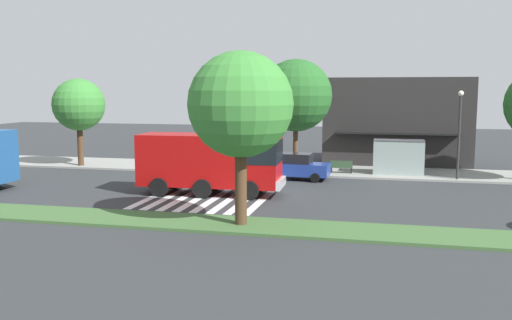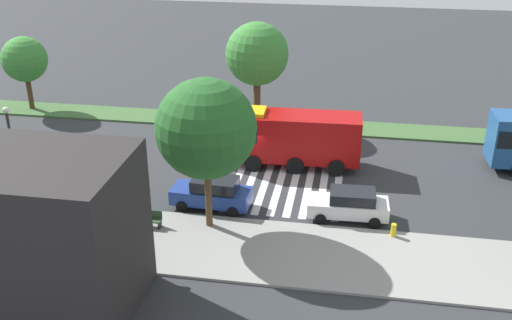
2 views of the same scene
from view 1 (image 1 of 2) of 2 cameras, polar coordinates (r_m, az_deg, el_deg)
name	(u,v)px [view 1 (image 1 of 2)]	position (r m, az deg, el deg)	size (l,w,h in m)	color
ground_plane	(266,193)	(32.97, 1.07, -3.47)	(120.00, 120.00, 0.00)	#2D3033
sidewalk	(292,170)	(42.19, 3.77, -1.01)	(60.00, 5.77, 0.14)	gray
median_strip	(229,225)	(25.24, -2.81, -6.68)	(60.00, 3.00, 0.14)	#3D6033
crosswalk	(218,191)	(33.71, -3.90, -3.23)	(6.75, 11.94, 0.01)	silver
fire_truck	(215,160)	(32.42, -4.28, 0.01)	(8.57, 3.04, 3.77)	#A50C0C
parked_car_mid	(189,163)	(39.88, -6.95, -0.36)	(4.45, 2.12, 1.71)	silver
parked_car_east	(295,166)	(37.94, 4.06, -0.64)	(4.61, 2.22, 1.82)	navy
bus_stop_shelter	(399,150)	(40.25, 14.52, 0.98)	(3.50, 1.40, 2.46)	#4C4C51
bench_near_shelter	(341,167)	(40.47, 8.79, -0.69)	(1.60, 0.50, 0.90)	#2D472D
street_lamp	(459,127)	(39.30, 20.25, 3.21)	(0.36, 0.36, 5.94)	#2D2D30
storefront_building	(396,121)	(47.05, 14.28, 3.89)	(11.55, 6.57, 7.09)	#282626
sidewalk_tree_far_west	(79,105)	(45.81, -17.83, 5.42)	(4.09, 4.09, 6.86)	#47301E
sidewalk_tree_west	(296,96)	(39.80, 4.14, 6.65)	(5.18, 5.18, 8.17)	#513823
median_tree_far_west	(241,105)	(24.35, -1.61, 5.67)	(4.70, 4.70, 7.72)	#47301E
fire_hydrant	(167,165)	(42.35, -9.17, -0.48)	(0.28, 0.28, 0.70)	gold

